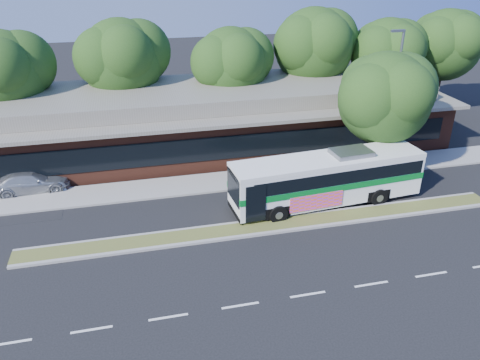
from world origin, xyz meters
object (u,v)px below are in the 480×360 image
Objects in this scene: transit_bus at (328,176)px; sedan at (31,181)px; sidewalk_tree at (390,95)px; lamp_post at (393,98)px.

sedan is (-16.97, 5.54, -1.10)m from transit_bus.
transit_bus is 2.51× the size of sedan.
sidewalk_tree is (5.02, 3.03, 3.50)m from transit_bus.
lamp_post is 1.14× the size of sidewalk_tree.
transit_bus is (-5.66, -3.60, -3.15)m from lamp_post.
sidewalk_tree is at bearing 26.58° from transit_bus.
lamp_post is 23.10m from sedan.
sedan is 0.57× the size of sidewalk_tree.
sedan is at bearing 173.49° from sidewalk_tree.
transit_bus reaches higher than sedan.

